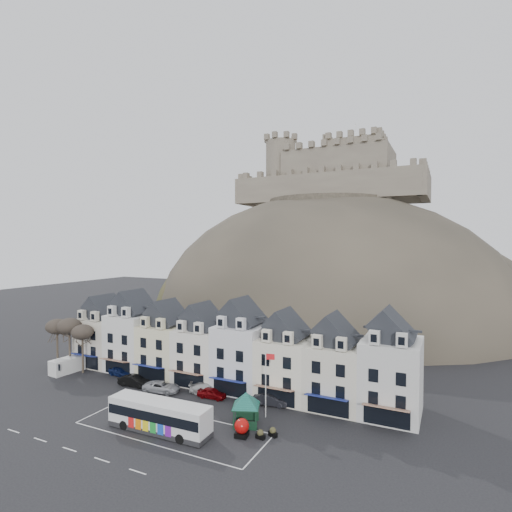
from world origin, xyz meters
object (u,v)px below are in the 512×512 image
Objects in this scene: bus at (159,415)px; bus_shelter at (246,400)px; car_black at (134,381)px; car_maroon at (212,393)px; car_silver at (162,387)px; white_van at (67,365)px; red_buoy at (242,427)px; car_charcoal at (270,399)px; car_white at (206,388)px; flagpole at (266,380)px; car_navy at (120,371)px.

bus_shelter reaches higher than bus.
car_maroon is (12.60, 1.20, -0.10)m from car_black.
car_silver reaches higher than car_maroon.
white_van is at bearing 89.72° from car_maroon.
red_buoy is 0.39× the size of car_silver.
bus is 2.39× the size of car_silver.
car_silver is 15.84m from car_charcoal.
white_van is at bearing 158.96° from bus.
bus is 6.20× the size of red_buoy.
car_white is 1.03× the size of car_charcoal.
car_maroon is 8.19m from car_charcoal.
white_van is at bearing 80.14° from car_silver.
car_black is at bearing 177.53° from flagpole.
car_silver is 7.65m from car_maroon.
red_buoy is at bearing -155.25° from car_white.
car_white is at bearing 10.99° from white_van.
car_charcoal is at bearing 53.94° from bus.
flagpole is 36.00m from white_van.
car_charcoal is (9.82, 0.00, 0.07)m from car_white.
car_charcoal reaches higher than car_navy.
bus is 12.07m from car_silver.
bus_shelter is 6.72m from car_charcoal.
car_white is (-10.80, 3.44, -3.88)m from flagpole.
white_van is (-35.83, 0.94, -3.38)m from flagpole.
car_charcoal is at bearing -83.73° from car_maroon.
bus is at bearing 163.20° from car_white.
red_buoy is at bearing -134.43° from car_maroon.
bus_shelter is at bearing 107.74° from red_buoy.
flagpole is at bearing -173.81° from car_charcoal.
bus_shelter is 1.39× the size of car_maroon.
car_silver is (10.23, -2.50, -0.01)m from car_navy.
car_white is at bearing 50.36° from car_maroon.
flagpole is (1.25, 2.90, 1.58)m from bus_shelter.
bus is 14.55m from car_charcoal.
flagpole is 10.09m from car_maroon.
red_buoy is 17.47m from car_silver.
car_maroon is at bearing 126.08° from bus_shelter.
car_black reaches higher than car_charcoal.
white_van is 19.21m from car_silver.
bus_shelter is 1.30× the size of car_navy.
red_buoy is 6.60m from flagpole.
bus_shelter is 1.22× the size of car_charcoal.
flagpole reaches higher than car_maroon.
white_van reaches higher than car_maroon.
bus is at bearing -137.25° from flagpole.
car_navy is 16.04m from car_white.
bus reaches higher than car_navy.
bus_shelter is at bearing -125.65° from car_maroon.
bus is at bearing -14.25° from white_van.
bus_shelter is 11.69m from car_white.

